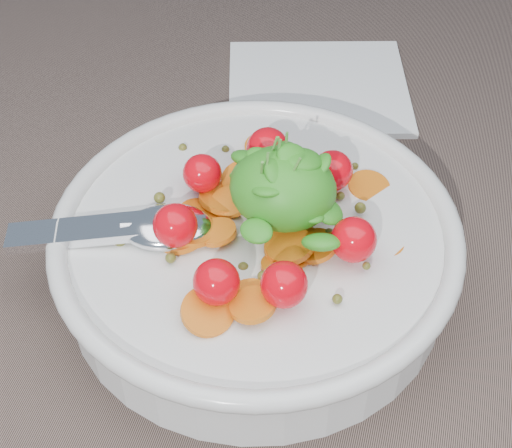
# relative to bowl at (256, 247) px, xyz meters

# --- Properties ---
(ground) EXTENTS (6.00, 6.00, 0.00)m
(ground) POSITION_rel_bowl_xyz_m (-0.00, 0.01, -0.03)
(ground) COLOR #6E594E
(ground) RESTS_ON ground
(bowl) EXTENTS (0.28, 0.26, 0.11)m
(bowl) POSITION_rel_bowl_xyz_m (0.00, 0.00, 0.00)
(bowl) COLOR silver
(bowl) RESTS_ON ground
(napkin) EXTENTS (0.18, 0.17, 0.01)m
(napkin) POSITION_rel_bowl_xyz_m (-0.00, 0.22, -0.03)
(napkin) COLOR white
(napkin) RESTS_ON ground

